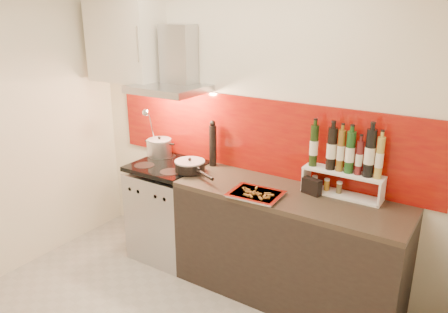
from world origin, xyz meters
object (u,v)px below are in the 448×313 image
Objects in this scene: saute_pan at (190,166)px; pepper_mill at (213,144)px; baking_tray at (256,194)px; counter at (287,246)px; stock_pot at (160,147)px; range_stove at (170,211)px.

saute_pan is 1.15× the size of pepper_mill.
counter is at bearing 41.48° from baking_tray.
counter is 1.51m from stock_pot.
range_stove is 0.78m from pepper_mill.
stock_pot is at bearing 174.75° from counter.
saute_pan reaches higher than range_stove.
counter is 0.54m from baking_tray.
range_stove reaches higher than counter.
baking_tray reaches higher than range_stove.
pepper_mill is (-0.85, 0.21, 0.65)m from counter.
pepper_mill is 0.78m from baking_tray.
saute_pan is at bearing 169.59° from baking_tray.
range_stove is 1.12m from baking_tray.
counter is 3.76× the size of saute_pan.
range_stove is 4.05× the size of stock_pot.
pepper_mill is at bearing 166.42° from counter.
range_stove is at bearing -33.10° from stock_pot.
stock_pot is at bearing -172.18° from pepper_mill.
baking_tray reaches higher than counter.
saute_pan is 0.30m from pepper_mill.
range_stove is 2.19× the size of pepper_mill.
pepper_mill reaches higher than baking_tray.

